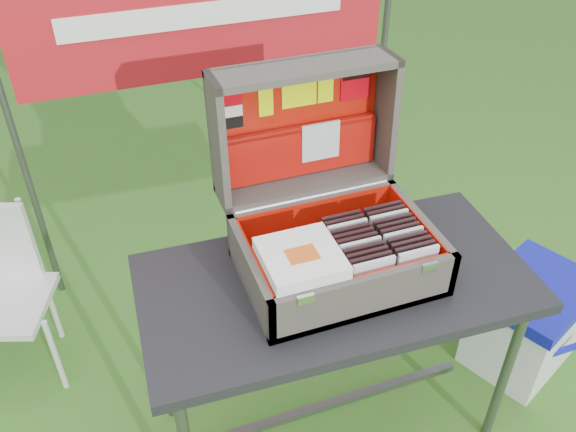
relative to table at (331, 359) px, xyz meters
name	(u,v)px	position (x,y,z in m)	size (l,w,h in m)	color
ground	(296,417)	(-0.11, 0.07, -0.40)	(80.00, 80.00, 0.00)	#43682A
table	(331,359)	(0.00, 0.00, 0.00)	(1.27, 0.64, 0.79)	black
table_top	(335,283)	(0.00, 0.00, 0.38)	(1.27, 0.64, 0.04)	black
table_leg_fr	(506,372)	(0.58, -0.26, -0.02)	(0.04, 0.04, 0.75)	#59595B
table_leg_bl	(161,352)	(-0.58, 0.26, -0.02)	(0.04, 0.04, 0.75)	#59595B
table_leg_br	(432,280)	(0.58, 0.26, -0.02)	(0.04, 0.04, 0.75)	#59595B
table_brace	(328,405)	(0.00, 0.00, -0.28)	(1.12, 0.03, 0.03)	#59595B
suitcase	(333,189)	(0.01, 0.08, 0.70)	(0.61, 0.60, 0.60)	#504D45
suitcase_base_bottom	(337,271)	(0.01, 0.02, 0.41)	(0.61, 0.44, 0.02)	#504D45
suitcase_base_wall_front	(366,298)	(0.01, -0.18, 0.48)	(0.61, 0.02, 0.16)	#504D45
suitcase_base_wall_back	(314,218)	(0.01, 0.23, 0.48)	(0.61, 0.02, 0.16)	#504D45
suitcase_base_wall_left	(250,276)	(-0.28, 0.02, 0.48)	(0.02, 0.44, 0.16)	#504D45
suitcase_base_wall_right	(418,235)	(0.30, 0.02, 0.48)	(0.02, 0.44, 0.16)	#504D45
suitcase_liner_floor	(337,267)	(0.01, 0.02, 0.42)	(0.56, 0.39, 0.01)	red
suitcase_latch_left	(305,299)	(-0.18, -0.20, 0.55)	(0.05, 0.01, 0.03)	silver
suitcase_latch_right	(430,267)	(0.21, -0.20, 0.55)	(0.05, 0.01, 0.03)	silver
suitcase_hinge	(313,197)	(0.01, 0.24, 0.56)	(0.02, 0.02, 0.55)	silver
suitcase_lid_back	(297,120)	(0.01, 0.40, 0.77)	(0.61, 0.44, 0.02)	#504D45
suitcase_lid_rim_far	(305,69)	(0.01, 0.34, 0.98)	(0.61, 0.02, 0.16)	#504D45
suitcase_lid_rim_near	(304,182)	(0.01, 0.32, 0.57)	(0.61, 0.02, 0.16)	#504D45
suitcase_lid_rim_left	(218,144)	(-0.28, 0.33, 0.78)	(0.02, 0.44, 0.16)	#504D45
suitcase_lid_rim_right	(385,114)	(0.30, 0.33, 0.78)	(0.02, 0.44, 0.16)	#504D45
suitcase_lid_liner	(299,122)	(0.01, 0.38, 0.77)	(0.56, 0.38, 0.01)	red
suitcase_liner_wall_front	(364,292)	(0.01, -0.17, 0.49)	(0.56, 0.01, 0.14)	red
suitcase_liner_wall_back	(315,218)	(0.01, 0.21, 0.49)	(0.56, 0.01, 0.14)	red
suitcase_liner_wall_left	(255,272)	(-0.27, 0.02, 0.49)	(0.01, 0.39, 0.14)	red
suitcase_liner_wall_right	(415,233)	(0.29, 0.02, 0.49)	(0.01, 0.39, 0.14)	red
suitcase_lid_pocket	(301,151)	(0.01, 0.36, 0.67)	(0.54, 0.17, 0.03)	#A51009
suitcase_pocket_edge	(301,129)	(0.01, 0.36, 0.76)	(0.53, 0.02, 0.02)	#A51009
suitcase_pocket_cd	(321,141)	(0.08, 0.34, 0.71)	(0.14, 0.14, 0.01)	silver
lid_sticker_cc_a	(232,88)	(-0.21, 0.38, 0.93)	(0.06, 0.04, 0.00)	#1933B2
lid_sticker_cc_b	(233,100)	(-0.21, 0.38, 0.89)	(0.06, 0.04, 0.00)	#BD000D
lid_sticker_cc_c	(233,111)	(-0.21, 0.38, 0.85)	(0.06, 0.04, 0.00)	white
lid_sticker_cc_d	(234,123)	(-0.21, 0.38, 0.81)	(0.06, 0.04, 0.00)	black
lid_card_neon_tall	(266,99)	(-0.10, 0.38, 0.88)	(0.05, 0.12, 0.00)	#D3EA03
lid_card_neon_main	(299,93)	(0.01, 0.38, 0.88)	(0.12, 0.09, 0.00)	#D3EA03
lid_card_neon_small	(326,89)	(0.10, 0.38, 0.88)	(0.05, 0.09, 0.00)	#D3EA03
lid_sticker_band	(356,84)	(0.21, 0.38, 0.88)	(0.11, 0.11, 0.00)	#BD000D
lid_sticker_band_bar	(356,76)	(0.21, 0.38, 0.91)	(0.10, 0.02, 0.00)	black
cd_left_0	(372,280)	(0.05, -0.15, 0.50)	(0.14, 0.01, 0.15)	silver
cd_left_1	(369,275)	(0.05, -0.12, 0.50)	(0.14, 0.01, 0.15)	black
cd_left_2	(366,270)	(0.05, -0.10, 0.50)	(0.14, 0.01, 0.15)	black
cd_left_3	(362,265)	(0.05, -0.08, 0.50)	(0.14, 0.01, 0.15)	black
cd_left_4	(359,260)	(0.05, -0.05, 0.50)	(0.14, 0.01, 0.15)	silver
cd_left_5	(356,255)	(0.05, -0.03, 0.50)	(0.14, 0.01, 0.15)	black
cd_left_6	(352,251)	(0.05, 0.00, 0.50)	(0.14, 0.01, 0.15)	black
cd_left_7	(349,246)	(0.05, 0.02, 0.50)	(0.14, 0.01, 0.15)	black
cd_left_8	(346,242)	(0.05, 0.04, 0.50)	(0.14, 0.01, 0.15)	silver
cd_left_9	(343,237)	(0.05, 0.07, 0.50)	(0.14, 0.01, 0.15)	black
cd_left_10	(340,233)	(0.05, 0.09, 0.50)	(0.14, 0.01, 0.15)	black
cd_right_0	(416,269)	(0.20, -0.15, 0.50)	(0.14, 0.01, 0.15)	silver
cd_right_1	(412,264)	(0.20, -0.12, 0.50)	(0.14, 0.01, 0.15)	black
cd_right_2	(408,259)	(0.20, -0.10, 0.50)	(0.14, 0.01, 0.15)	black
cd_right_3	(405,254)	(0.20, -0.08, 0.50)	(0.14, 0.01, 0.15)	black
cd_right_4	(401,250)	(0.20, -0.05, 0.50)	(0.14, 0.01, 0.15)	silver
cd_right_5	(397,245)	(0.20, -0.03, 0.50)	(0.14, 0.01, 0.15)	black
cd_right_6	(394,241)	(0.20, 0.00, 0.50)	(0.14, 0.01, 0.15)	black
cd_right_7	(390,236)	(0.20, 0.02, 0.50)	(0.14, 0.01, 0.15)	black
cd_right_8	(387,232)	(0.20, 0.04, 0.50)	(0.14, 0.01, 0.15)	silver
cd_right_9	(384,228)	(0.20, 0.07, 0.50)	(0.14, 0.01, 0.15)	black
cd_right_10	(380,223)	(0.20, 0.09, 0.50)	(0.14, 0.01, 0.15)	black
songbook_0	(301,262)	(-0.15, -0.06, 0.56)	(0.23, 0.23, 0.01)	white
songbook_1	(301,261)	(-0.15, -0.06, 0.57)	(0.23, 0.23, 0.01)	white
songbook_2	(301,260)	(-0.15, -0.06, 0.57)	(0.23, 0.23, 0.01)	white
songbook_3	(301,258)	(-0.15, -0.06, 0.58)	(0.23, 0.23, 0.01)	white
songbook_4	(301,257)	(-0.15, -0.06, 0.58)	(0.23, 0.23, 0.01)	white
songbook_5	(301,256)	(-0.15, -0.06, 0.59)	(0.23, 0.23, 0.01)	white
songbook_6	(301,254)	(-0.15, -0.06, 0.59)	(0.23, 0.23, 0.01)	white
songbook_7	(301,253)	(-0.15, -0.06, 0.60)	(0.23, 0.23, 0.01)	white
songbook_graphic	(302,254)	(-0.15, -0.07, 0.60)	(0.09, 0.07, 0.00)	#D85919
cooler	(527,321)	(0.94, 0.04, -0.19)	(0.48, 0.37, 0.42)	white
cooler_body	(526,326)	(0.94, 0.04, -0.21)	(0.46, 0.34, 0.37)	white
cooler_lid	(538,290)	(0.94, 0.04, 0.00)	(0.48, 0.37, 0.06)	#1217A8
cooler_handle	(559,352)	(0.94, -0.16, -0.17)	(0.29, 0.02, 0.02)	#1217A8
chair	(3,307)	(-1.13, 0.69, -0.01)	(0.35, 0.39, 0.78)	silver
chair_seat	(3,305)	(-1.13, 0.69, 0.00)	(0.35, 0.35, 0.03)	silver
chair_leg_fr	(56,356)	(-0.98, 0.54, -0.20)	(0.02, 0.02, 0.40)	silver
chair_leg_br	(52,305)	(-0.98, 0.84, -0.20)	(0.02, 0.02, 0.40)	silver
chair_upright_right	(30,236)	(-0.98, 0.86, 0.19)	(0.02, 0.02, 0.37)	silver
cardboard_box	(413,268)	(0.66, 0.52, -0.20)	(0.37, 0.06, 0.39)	#96603D
banner_post_left	(17,143)	(-0.96, 1.17, 0.45)	(0.03, 0.03, 1.70)	#59595B
banner_post_right	(380,83)	(0.74, 1.17, 0.45)	(0.03, 0.03, 1.70)	#59595B
banner	(206,13)	(-0.11, 1.16, 0.90)	(1.60, 0.01, 0.55)	#AA131B
banner_text	(206,14)	(-0.11, 1.15, 0.90)	(1.20, 0.00, 0.10)	white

